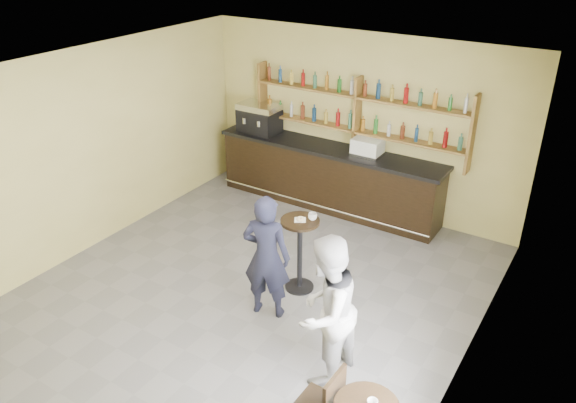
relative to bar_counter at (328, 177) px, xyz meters
The scene contains 19 objects.
floor 3.23m from the bar_counter, 82.67° to the right, with size 7.00×7.00×0.00m, color slate.
ceiling 4.11m from the bar_counter, 82.67° to the right, with size 7.00×7.00×0.00m, color white.
wall_back 1.15m from the bar_counter, 40.81° to the left, with size 7.00×7.00×0.00m, color #CBC073.
wall_left 4.20m from the bar_counter, 129.48° to the right, with size 7.00×7.00×0.00m, color #CBC073.
wall_right 4.75m from the bar_counter, 42.77° to the right, with size 7.00×7.00×0.00m, color #CBC073.
window_pane 5.63m from the bar_counter, 51.99° to the right, with size 2.00×2.00×0.00m, color white.
window_frame 5.63m from the bar_counter, 52.04° to the right, with size 0.04×1.70×2.10m, color black, non-canonical shape.
shelf_unit 1.31m from the bar_counter, 28.49° to the left, with size 4.00×0.26×1.40m, color brown, non-canonical shape.
liquor_bottles 1.47m from the bar_counter, 28.49° to the left, with size 3.68×0.10×1.00m, color #8C5919, non-canonical shape.
bar_counter is the anchor object (origin of this frame).
espresso_machine 1.75m from the bar_counter, behind, with size 0.77×0.50×0.55m, color black, non-canonical shape.
pastry_case 1.05m from the bar_counter, ahead, with size 0.51×0.41×0.31m, color silver, non-canonical shape.
pedestal_table 2.71m from the bar_counter, 70.01° to the right, with size 0.55×0.55×1.13m, color black, non-canonical shape.
napkin 2.76m from the bar_counter, 70.01° to the right, with size 0.15×0.15×0.00m, color white.
donut 2.78m from the bar_counter, 69.88° to the right, with size 0.12×0.12×0.04m, color #BD9645.
cup_pedestal 2.73m from the bar_counter, 66.44° to the right, with size 0.12×0.12×0.10m, color white.
man_main 3.38m from the bar_counter, 75.44° to the right, with size 0.65×0.43×1.78m, color black.
chair_west 5.32m from the bar_counter, 62.48° to the right, with size 0.41×0.41×0.94m, color black, non-canonical shape.
patron_second 4.41m from the bar_counter, 61.91° to the right, with size 0.91×0.71×1.86m, color #B0AFB5.
Camera 1 is at (4.01, -5.22, 4.87)m, focal length 35.00 mm.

